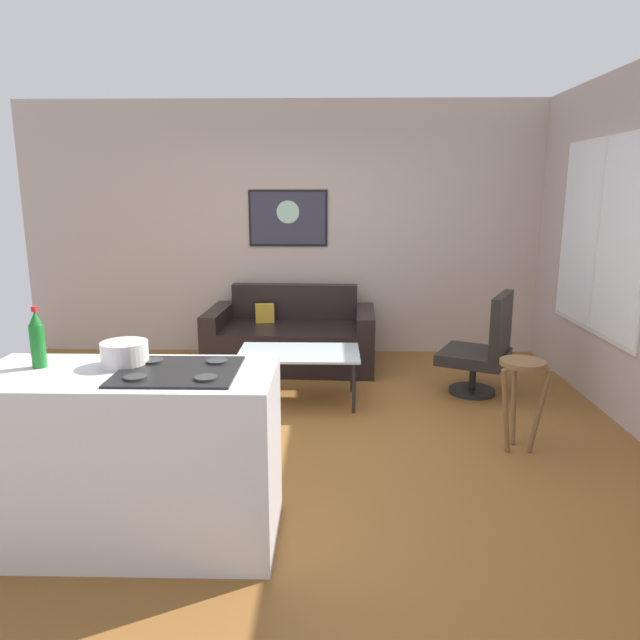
{
  "coord_description": "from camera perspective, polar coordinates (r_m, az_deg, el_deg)",
  "views": [
    {
      "loc": [
        0.31,
        -4.21,
        1.83
      ],
      "look_at": [
        0.19,
        0.9,
        0.7
      ],
      "focal_mm": 32.87,
      "sensor_mm": 36.0,
      "label": 1
    }
  ],
  "objects": [
    {
      "name": "mixing_bowl",
      "position": [
        3.22,
        -18.48,
        -3.15
      ],
      "size": [
        0.24,
        0.24,
        0.13
      ],
      "color": "silver",
      "rests_on": "kitchen_counter"
    },
    {
      "name": "ground",
      "position": [
        4.61,
        -2.65,
        -11.21
      ],
      "size": [
        6.4,
        6.4,
        0.04
      ],
      "primitive_type": "cube",
      "color": "brown"
    },
    {
      "name": "bar_stool",
      "position": [
        4.39,
        19.02,
        -5.69
      ],
      "size": [
        0.36,
        0.36,
        0.67
      ],
      "color": "brown",
      "rests_on": "ground"
    },
    {
      "name": "wall_painting",
      "position": [
        6.62,
        -3.13,
        9.88
      ],
      "size": [
        0.88,
        0.03,
        0.62
      ],
      "color": "black"
    },
    {
      "name": "armchair",
      "position": [
        5.5,
        15.65,
        -2.69
      ],
      "size": [
        0.78,
        0.79,
        0.94
      ],
      "color": "black",
      "rests_on": "ground"
    },
    {
      "name": "coffee_table",
      "position": [
        5.13,
        -2.06,
        -3.46
      ],
      "size": [
        1.05,
        0.63,
        0.46
      ],
      "color": "silver",
      "rests_on": "ground"
    },
    {
      "name": "right_wall",
      "position": [
        5.09,
        28.6,
        6.11
      ],
      "size": [
        0.05,
        6.4,
        2.8
      ],
      "primitive_type": "cube",
      "color": "#B7A29B",
      "rests_on": "ground"
    },
    {
      "name": "window",
      "position": [
        5.61,
        25.52,
        7.31
      ],
      "size": [
        0.03,
        1.63,
        1.67
      ],
      "color": "silver"
    },
    {
      "name": "couch",
      "position": [
        6.24,
        -2.79,
        -1.91
      ],
      "size": [
        1.78,
        1.0,
        0.82
      ],
      "color": "black",
      "rests_on": "ground"
    },
    {
      "name": "soda_bottle",
      "position": [
        3.33,
        -25.81,
        -1.77
      ],
      "size": [
        0.07,
        0.07,
        0.32
      ],
      "color": "#1B7124",
      "rests_on": "kitchen_counter"
    },
    {
      "name": "back_wall",
      "position": [
        6.66,
        -1.33,
        8.76
      ],
      "size": [
        6.4,
        0.05,
        2.8
      ],
      "primitive_type": "cube",
      "color": "#BAA698",
      "rests_on": "ground"
    },
    {
      "name": "kitchen_counter",
      "position": [
        3.29,
        -17.88,
        -12.61
      ],
      "size": [
        1.51,
        0.65,
        0.96
      ],
      "color": "silver",
      "rests_on": "ground"
    }
  ]
}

